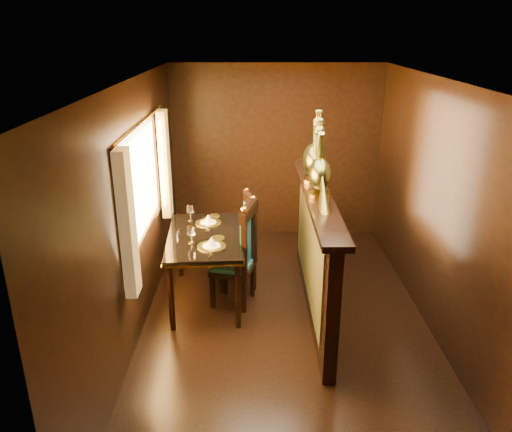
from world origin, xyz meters
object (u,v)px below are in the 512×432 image
Objects in this scene: chair_left at (242,251)px; peacock_left at (321,160)px; dining_table at (204,241)px; chair_right at (245,238)px; peacock_right at (315,145)px.

peacock_left is (0.78, -0.23, 1.09)m from chair_left.
dining_table is 1.13× the size of chair_left.
chair_right is at bearing 102.46° from chair_left.
peacock_right is (0.76, -0.20, 1.16)m from chair_right.
chair_right is at bearing 137.86° from peacock_left.
chair_left reaches higher than chair_right.
chair_right is at bearing 164.98° from peacock_right.
dining_table is 1.20× the size of chair_right.
chair_right reaches higher than dining_table.
chair_left is (0.42, -0.10, -0.08)m from dining_table.
peacock_right reaches higher than dining_table.
peacock_left is (0.76, -0.69, 1.12)m from chair_right.
peacock_right reaches higher than chair_right.
dining_table is at bearing 164.79° from peacock_left.
chair_right is 1.52m from peacock_left.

